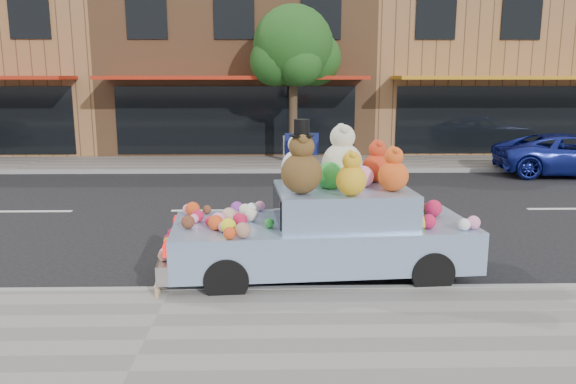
{
  "coord_description": "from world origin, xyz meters",
  "views": [
    {
      "loc": [
        1.44,
        -12.18,
        2.92
      ],
      "look_at": [
        1.61,
        -4.04,
        1.25
      ],
      "focal_mm": 35.0,
      "sensor_mm": 36.0,
      "label": 1
    }
  ],
  "objects": [
    {
      "name": "storefront_right",
      "position": [
        10.0,
        11.97,
        3.64
      ],
      "size": [
        10.0,
        9.8,
        7.3
      ],
      "color": "#95643E",
      "rests_on": "ground"
    },
    {
      "name": "art_car",
      "position": [
        2.14,
        -4.25,
        0.82
      ],
      "size": [
        4.61,
        2.09,
        2.37
      ],
      "rotation": [
        0.0,
        0.0,
        0.08
      ],
      "color": "black",
      "rests_on": "ground"
    },
    {
      "name": "far_kerb",
      "position": [
        0.0,
        5.0,
        0.07
      ],
      "size": [
        60.0,
        0.12,
        0.13
      ],
      "primitive_type": "cube",
      "color": "gray",
      "rests_on": "ground"
    },
    {
      "name": "storefront_mid",
      "position": [
        0.0,
        11.97,
        3.64
      ],
      "size": [
        10.0,
        9.8,
        7.3
      ],
      "color": "#8E5F3C",
      "rests_on": "ground"
    },
    {
      "name": "storefront_left",
      "position": [
        -10.0,
        11.97,
        3.64
      ],
      "size": [
        10.0,
        9.8,
        7.3
      ],
      "color": "#95643E",
      "rests_on": "ground"
    },
    {
      "name": "near_kerb",
      "position": [
        0.0,
        -5.0,
        0.07
      ],
      "size": [
        60.0,
        0.12,
        0.13
      ],
      "primitive_type": "cube",
      "color": "gray",
      "rests_on": "ground"
    },
    {
      "name": "street_tree",
      "position": [
        2.03,
        6.55,
        3.69
      ],
      "size": [
        3.0,
        2.7,
        5.22
      ],
      "color": "#38281C",
      "rests_on": "ground"
    },
    {
      "name": "car_blue",
      "position": [
        10.36,
        4.38,
        0.62
      ],
      "size": [
        4.69,
        2.53,
        1.25
      ],
      "primitive_type": "imported",
      "rotation": [
        0.0,
        0.0,
        1.47
      ],
      "color": "#1B2899",
      "rests_on": "ground"
    },
    {
      "name": "far_sidewalk",
      "position": [
        0.0,
        6.5,
        0.06
      ],
      "size": [
        60.0,
        3.0,
        0.12
      ],
      "primitive_type": "cube",
      "color": "gray",
      "rests_on": "ground"
    },
    {
      "name": "near_sidewalk",
      "position": [
        0.0,
        -6.5,
        0.06
      ],
      "size": [
        60.0,
        3.0,
        0.12
      ],
      "primitive_type": "cube",
      "color": "gray",
      "rests_on": "ground"
    },
    {
      "name": "ground",
      "position": [
        0.0,
        0.0,
        0.0
      ],
      "size": [
        120.0,
        120.0,
        0.0
      ],
      "primitive_type": "plane",
      "color": "black",
      "rests_on": "ground"
    }
  ]
}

